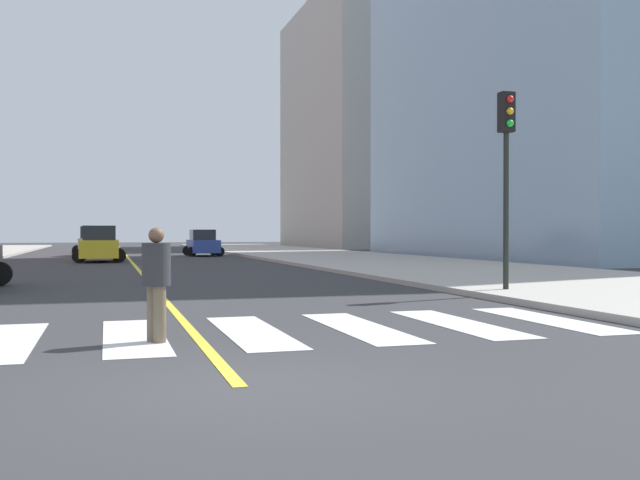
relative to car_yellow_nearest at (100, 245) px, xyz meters
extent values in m
plane|color=#333335|center=(1.62, -33.02, -0.90)|extent=(220.00, 220.00, 0.00)
cube|color=#B2ADA3|center=(13.82, -13.02, -0.83)|extent=(10.00, 120.00, 0.15)
cube|color=silver|center=(-1.08, -29.02, -0.90)|extent=(0.90, 4.00, 0.01)
cube|color=silver|center=(0.72, -29.02, -0.90)|extent=(0.90, 4.00, 0.01)
cube|color=silver|center=(2.52, -29.02, -0.90)|extent=(0.90, 4.00, 0.01)
cube|color=silver|center=(4.32, -29.02, -0.90)|extent=(0.90, 4.00, 0.01)
cube|color=silver|center=(6.12, -29.02, -0.90)|extent=(0.90, 4.00, 0.01)
cube|color=silver|center=(7.92, -29.02, -0.90)|extent=(0.90, 4.00, 0.01)
cube|color=yellow|center=(1.62, 6.98, -0.90)|extent=(0.16, 80.00, 0.01)
cube|color=#B2ADA3|center=(29.70, 33.28, 12.08)|extent=(18.00, 24.00, 25.97)
cube|color=gold|center=(0.00, 0.06, -0.20)|extent=(2.00, 4.34, 0.92)
cube|color=#1E2328|center=(0.00, -0.19, 0.64)|extent=(1.67, 2.18, 0.78)
cylinder|color=black|center=(1.01, 1.39, -0.55)|extent=(0.70, 0.23, 0.70)
cylinder|color=black|center=(-0.98, 1.41, -0.55)|extent=(0.70, 0.23, 0.70)
cylinder|color=black|center=(0.98, -1.28, -0.55)|extent=(0.70, 0.23, 0.70)
cylinder|color=black|center=(-1.01, -1.26, -0.55)|extent=(0.70, 0.23, 0.70)
cube|color=#2D479E|center=(6.55, 8.17, -0.26)|extent=(1.82, 3.95, 0.84)
cube|color=#1E2328|center=(6.54, 8.41, 0.50)|extent=(1.52, 1.98, 0.71)
cylinder|color=black|center=(5.65, 6.94, -0.58)|extent=(0.64, 0.21, 0.64)
cylinder|color=black|center=(7.47, 6.96, -0.58)|extent=(0.64, 0.21, 0.64)
cylinder|color=black|center=(5.62, 9.38, -0.58)|extent=(0.64, 0.21, 0.64)
cylinder|color=black|center=(7.44, 9.40, -0.58)|extent=(0.64, 0.21, 0.64)
cube|color=silver|center=(-0.48, 10.21, -0.18)|extent=(2.17, 4.49, 0.95)
cube|color=#1E2328|center=(-0.47, 9.95, 0.67)|extent=(1.77, 2.27, 0.80)
cylinder|color=black|center=(0.49, 11.62, -0.54)|extent=(0.72, 0.26, 0.71)
cylinder|color=black|center=(-1.55, 11.53, -0.54)|extent=(0.72, 0.26, 0.71)
cylinder|color=black|center=(0.60, 8.88, -0.54)|extent=(0.72, 0.26, 0.71)
cylinder|color=black|center=(-1.44, 8.80, -0.54)|extent=(0.72, 0.26, 0.71)
cylinder|color=black|center=(9.93, -24.25, 1.21)|extent=(0.14, 0.14, 3.93)
cube|color=black|center=(9.93, -24.25, 3.68)|extent=(0.36, 0.28, 1.00)
sphere|color=red|center=(9.93, -24.43, 3.98)|extent=(0.18, 0.18, 0.18)
sphere|color=orange|center=(9.93, -24.43, 3.68)|extent=(0.18, 0.18, 0.18)
sphere|color=green|center=(9.93, -24.43, 3.38)|extent=(0.18, 0.18, 0.18)
cylinder|color=brown|center=(0.97, -29.64, -0.50)|extent=(0.19, 0.19, 0.81)
cylinder|color=brown|center=(1.05, -29.79, -0.50)|extent=(0.19, 0.19, 0.81)
cylinder|color=#2D2D33|center=(1.01, -29.72, 0.22)|extent=(0.41, 0.41, 0.61)
sphere|color=brown|center=(1.01, -29.72, 0.63)|extent=(0.22, 0.22, 0.22)
camera|label=1|loc=(0.32, -40.22, 0.67)|focal=40.50mm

